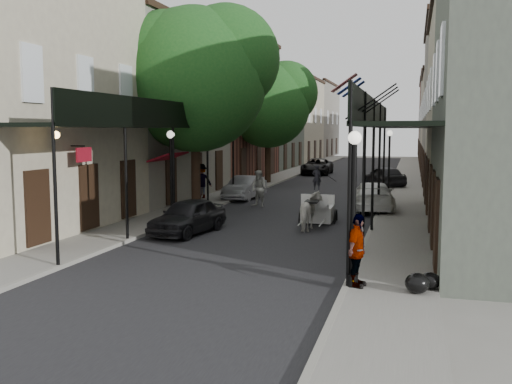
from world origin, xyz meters
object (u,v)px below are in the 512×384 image
Objects in this scene: tree_far at (273,102)px; car_left_near at (188,216)px; horse at (311,212)px; pedestrian_walking at (259,189)px; pedestrian_sidewalk_right at (357,250)px; car_right_near at (373,196)px; lamppost_left at (171,174)px; lamppost_right_near at (354,207)px; carriage at (319,199)px; car_left_far at (317,166)px; car_right_far at (385,176)px; pedestrian_sidewalk_left at (201,181)px; tree_near at (204,74)px; car_left_mid at (245,188)px; lamppost_right_far at (389,162)px.

car_left_near is (1.65, -20.12, -5.18)m from tree_far.
tree_far is 19.80m from horse.
pedestrian_walking is 1.05× the size of pedestrian_sidewalk_right.
pedestrian_sidewalk_right reaches higher than car_left_near.
lamppost_left is at bearing 31.92° from car_right_near.
lamppost_right_near is 10.63m from carriage.
car_right_far reaches higher than car_left_far.
horse reaches higher than car_left_far.
pedestrian_walking is 0.98× the size of pedestrian_sidewalk_left.
car_left_near is at bearing -75.37° from tree_near.
car_left_mid is at bearing -61.00° from horse.
car_right_far is at bearing 80.95° from carriage.
pedestrian_sidewalk_right is at bearing 66.34° from car_right_far.
car_right_far reaches higher than car_right_near.
car_left_mid is 11.70m from car_right_far.
pedestrian_walking reaches higher than car_left_mid.
pedestrian_sidewalk_right reaches higher than car_right_near.
pedestrian_sidewalk_right reaches higher than pedestrian_walking.
pedestrian_sidewalk_right is (2.57, -10.28, 0.05)m from carriage.
pedestrian_sidewalk_left is 9.48m from car_right_near.
tree_near is 6.66m from pedestrian_sidewalk_left.
pedestrian_sidewalk_right is at bearing -43.95° from lamppost_left.
car_right_far is at bearing 87.24° from pedestrian_walking.
lamppost_right_far is 0.95× the size of car_left_mid.
tree_near is 12.24m from lamppost_right_far.
tree_far is at bearing 90.19° from tree_near.
lamppost_right_far reaches higher than carriage.
lamppost_right_near reaches higher than car_left_mid.
car_right_far is at bearing 91.12° from lamppost_right_near.
pedestrian_walking is at bearing -60.27° from horse.
lamppost_left is 1.52× the size of carriage.
car_left_mid is (-5.31, 8.85, -0.09)m from horse.
pedestrian_sidewalk_left is 0.37× the size of car_left_far.
pedestrian_walking is 15.32m from pedestrian_sidewalk_right.
lamppost_right_far is at bearing 25.48° from car_left_mid.
car_right_near is at bearing 60.93° from carriage.
pedestrian_walking is (2.10, 6.01, -1.13)m from lamppost_left.
tree_far is at bearing 28.87° from pedestrian_sidewalk_right.
lamppost_right_near is 15.32m from pedestrian_walking.
pedestrian_sidewalk_left reaches higher than pedestrian_sidewalk_right.
lamppost_right_far is 10.09m from carriage.
car_right_near is (6.20, -21.45, -0.02)m from car_left_far.
car_left_near is at bearing 22.27° from horse.
lamppost_left reaches higher than carriage.
pedestrian_sidewalk_left is 2.46m from car_left_mid.
lamppost_right_far is at bearing -103.24° from horse.
lamppost_right_far is at bearing 72.80° from car_left_near.
car_right_near is 1.13× the size of car_right_far.
carriage is at bearing -104.24° from lamppost_right_far.
lamppost_left is 2.14× the size of horse.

